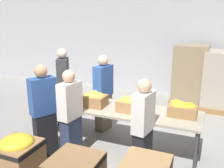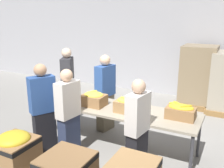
# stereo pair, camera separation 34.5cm
# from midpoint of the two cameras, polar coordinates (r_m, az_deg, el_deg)

# --- Properties ---
(ground_plane) EXTENTS (30.00, 30.00, 0.00)m
(ground_plane) POSITION_cam_midpoint_polar(r_m,az_deg,el_deg) (4.81, 2.24, -14.04)
(ground_plane) COLOR gray
(wall_back) EXTENTS (16.00, 0.08, 4.00)m
(wall_back) POSITION_cam_midpoint_polar(r_m,az_deg,el_deg) (7.69, 14.37, 12.21)
(wall_back) COLOR #A8A8AD
(wall_back) RESTS_ON ground_plane
(sorting_table) EXTENTS (3.05, 0.83, 0.77)m
(sorting_table) POSITION_cam_midpoint_polar(r_m,az_deg,el_deg) (4.50, 2.33, -5.93)
(sorting_table) COLOR #9E937F
(sorting_table) RESTS_ON ground_plane
(banana_box_0) EXTENTS (0.40, 0.27, 0.23)m
(banana_box_0) POSITION_cam_midpoint_polar(r_m,az_deg,el_deg) (4.92, -9.59, -2.29)
(banana_box_0) COLOR olive
(banana_box_0) RESTS_ON sorting_table
(banana_box_1) EXTENTS (0.42, 0.33, 0.27)m
(banana_box_1) POSITION_cam_midpoint_polar(r_m,az_deg,el_deg) (4.54, -2.02, -3.39)
(banana_box_1) COLOR olive
(banana_box_1) RESTS_ON sorting_table
(banana_box_2) EXTENTS (0.47, 0.30, 0.27)m
(banana_box_2) POSITION_cam_midpoint_polar(r_m,az_deg,el_deg) (4.24, 6.21, -4.76)
(banana_box_2) COLOR #A37A4C
(banana_box_2) RESTS_ON sorting_table
(banana_box_3) EXTENTS (0.45, 0.29, 0.26)m
(banana_box_3) POSITION_cam_midpoint_polar(r_m,az_deg,el_deg) (4.17, 17.76, -5.97)
(banana_box_3) COLOR olive
(banana_box_3) RESTS_ON sorting_table
(volunteer_0) EXTENTS (0.39, 0.48, 1.60)m
(volunteer_0) POSITION_cam_midpoint_polar(r_m,az_deg,el_deg) (4.43, -13.30, -5.77)
(volunteer_0) COLOR black
(volunteer_0) RESTS_ON ground_plane
(volunteer_1) EXTENTS (0.29, 0.46, 1.61)m
(volunteer_1) POSITION_cam_midpoint_polar(r_m,az_deg,el_deg) (5.18, 0.36, -2.21)
(volunteer_1) COLOR #6B604C
(volunteer_1) RESTS_ON ground_plane
(volunteer_2) EXTENTS (0.26, 0.44, 1.54)m
(volunteer_2) POSITION_cam_midpoint_polar(r_m,az_deg,el_deg) (4.22, -7.62, -6.97)
(volunteer_2) COLOR #2D3856
(volunteer_2) RESTS_ON ground_plane
(volunteer_3) EXTENTS (0.26, 0.43, 1.51)m
(volunteer_3) POSITION_cam_midpoint_polar(r_m,az_deg,el_deg) (3.73, 8.51, -10.36)
(volunteer_3) COLOR black
(volunteer_3) RESTS_ON ground_plane
(volunteer_4) EXTENTS (0.40, 0.50, 1.67)m
(volunteer_4) POSITION_cam_midpoint_polar(r_m,az_deg,el_deg) (5.80, -8.37, -0.10)
(volunteer_4) COLOR #2D3856
(volunteer_4) RESTS_ON ground_plane
(donation_bin_0) EXTENTS (0.58, 0.58, 0.70)m
(donation_bin_0) POSITION_cam_midpoint_polar(r_m,az_deg,el_deg) (4.10, -19.00, -14.65)
(donation_bin_0) COLOR olive
(donation_bin_0) RESTS_ON ground_plane
(pallet_stack_1) EXTENTS (0.93, 0.93, 1.62)m
(pallet_stack_1) POSITION_cam_midpoint_polar(r_m,az_deg,el_deg) (7.05, 20.40, 1.58)
(pallet_stack_1) COLOR olive
(pallet_stack_1) RESTS_ON ground_plane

